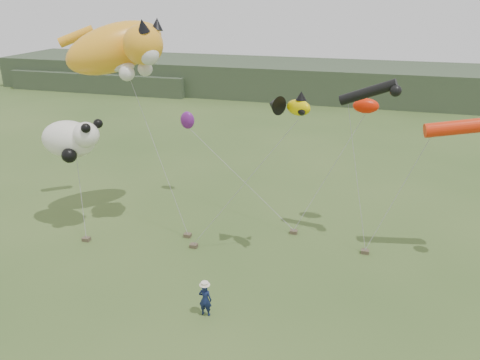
% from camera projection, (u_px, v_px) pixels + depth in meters
% --- Properties ---
extents(ground, '(120.00, 120.00, 0.00)m').
position_uv_depth(ground, '(223.00, 306.00, 19.93)').
color(ground, '#385123').
rests_on(ground, ground).
extents(headland, '(90.00, 13.00, 4.00)m').
position_uv_depth(headland, '(305.00, 80.00, 59.89)').
color(headland, '#2D3D28').
rests_on(headland, ground).
extents(festival_attendant, '(0.55, 0.36, 1.49)m').
position_uv_depth(festival_attendant, '(205.00, 300.00, 19.12)').
color(festival_attendant, '#111B41').
rests_on(festival_attendant, ground).
extents(sandbag_anchors, '(14.86, 4.15, 0.20)m').
position_uv_depth(sandbag_anchors, '(224.00, 240.00, 24.97)').
color(sandbag_anchors, brown).
rests_on(sandbag_anchors, ground).
extents(cat_kite, '(7.12, 5.69, 3.72)m').
position_uv_depth(cat_kite, '(121.00, 48.00, 24.42)').
color(cat_kite, orange).
rests_on(cat_kite, ground).
extents(fish_kite, '(2.44, 1.60, 1.17)m').
position_uv_depth(fish_kite, '(290.00, 106.00, 21.04)').
color(fish_kite, '#E2C600').
rests_on(fish_kite, ground).
extents(tube_kites, '(7.83, 1.97, 2.56)m').
position_uv_depth(tube_kites, '(440.00, 115.00, 21.64)').
color(tube_kites, black).
rests_on(tube_kites, ground).
extents(panda_kite, '(3.57, 2.31, 2.22)m').
position_uv_depth(panda_kite, '(71.00, 139.00, 24.94)').
color(panda_kite, white).
rests_on(panda_kite, ground).
extents(misc_kites, '(11.82, 2.54, 2.93)m').
position_uv_depth(misc_kites, '(280.00, 113.00, 26.34)').
color(misc_kites, red).
rests_on(misc_kites, ground).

